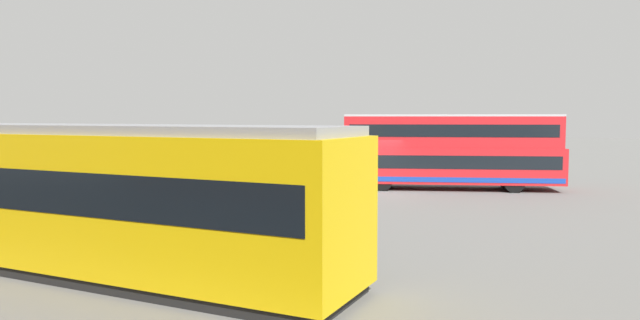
{
  "coord_description": "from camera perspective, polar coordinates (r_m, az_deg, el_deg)",
  "views": [
    {
      "loc": [
        -5.57,
        27.4,
        3.65
      ],
      "look_at": [
        1.34,
        4.66,
        1.85
      ],
      "focal_mm": 32.63,
      "sensor_mm": 36.0,
      "label": 1
    }
  ],
  "objects": [
    {
      "name": "ground_plane",
      "position": [
        28.2,
        5.38,
        -3.13
      ],
      "size": [
        160.0,
        160.0,
        0.0
      ],
      "primitive_type": "plane",
      "color": "slate"
    },
    {
      "name": "double_decker_bus",
      "position": [
        29.69,
        12.58,
        0.88
      ],
      "size": [
        10.99,
        4.34,
        3.74
      ],
      "color": "red",
      "rests_on": "ground"
    },
    {
      "name": "tram_yellow",
      "position": [
        15.59,
        -24.79,
        -2.92
      ],
      "size": [
        16.04,
        4.99,
        3.45
      ],
      "color": "#E5B70C",
      "rests_on": "ground"
    },
    {
      "name": "pedestrian_near_railing",
      "position": [
        25.49,
        -6.35,
        -1.76
      ],
      "size": [
        0.43,
        0.43,
        1.67
      ],
      "color": "#33384C",
      "rests_on": "ground"
    },
    {
      "name": "pedestrian_crossing",
      "position": [
        18.75,
        -0.77,
        -3.72
      ],
      "size": [
        0.43,
        0.43,
        1.77
      ],
      "color": "#4C3F2D",
      "rests_on": "ground"
    },
    {
      "name": "pedestrian_railing",
      "position": [
        23.46,
        -6.34,
        -2.84
      ],
      "size": [
        6.82,
        0.86,
        1.08
      ],
      "color": "gray",
      "rests_on": "ground"
    },
    {
      "name": "info_sign",
      "position": [
        24.89,
        -15.56,
        -0.07
      ],
      "size": [
        1.14,
        0.27,
        2.59
      ],
      "color": "slate",
      "rests_on": "ground"
    }
  ]
}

